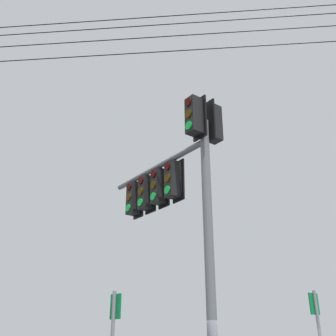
{
  "coord_description": "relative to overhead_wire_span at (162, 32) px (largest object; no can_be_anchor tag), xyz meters",
  "views": [
    {
      "loc": [
        7.9,
        -2.51,
        2.13
      ],
      "look_at": [
        -1.34,
        -1.69,
        6.09
      ],
      "focal_mm": 43.6,
      "sensor_mm": 36.0,
      "label": 1
    }
  ],
  "objects": [
    {
      "name": "overhead_wire_span",
      "position": [
        0.0,
        0.0,
        0.0
      ],
      "size": [
        4.04,
        21.14,
        1.29
      ],
      "color": "black"
    },
    {
      "name": "signal_mast_assembly",
      "position": [
        -0.69,
        0.43,
        -4.13
      ],
      "size": [
        3.57,
        2.48,
        7.35
      ],
      "color": "slate",
      "rests_on": "ground"
    }
  ]
}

